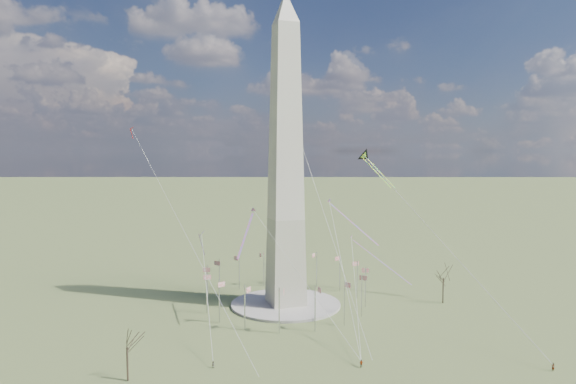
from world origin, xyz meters
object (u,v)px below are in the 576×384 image
object	(u,v)px
person_west	(213,365)
kite_delta_black	(366,158)
tree_near	(443,276)
washington_monument	(286,160)
person_east	(553,367)

from	to	relation	value
person_west	kite_delta_black	distance (m)	96.00
tree_near	person_west	bearing A→B (deg)	-162.25
tree_near	kite_delta_black	bearing A→B (deg)	123.14
washington_monument	person_east	size ratio (longest dim) A/B	51.17
washington_monument	tree_near	world-z (taller)	washington_monument
tree_near	kite_delta_black	world-z (taller)	kite_delta_black
washington_monument	tree_near	bearing A→B (deg)	-16.02
person_west	kite_delta_black	world-z (taller)	kite_delta_black
washington_monument	person_west	world-z (taller)	washington_monument
person_east	person_west	bearing A→B (deg)	-15.74
kite_delta_black	washington_monument	bearing A→B (deg)	1.82
person_west	kite_delta_black	size ratio (longest dim) A/B	0.09
washington_monument	person_east	xyz separation A→B (m)	(42.39, -67.90, -46.98)
tree_near	kite_delta_black	size ratio (longest dim) A/B	0.76
person_east	person_west	distance (m)	78.81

